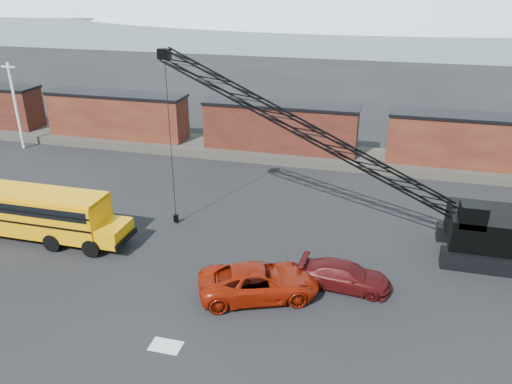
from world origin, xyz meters
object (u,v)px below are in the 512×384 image
Objects in this scene: maroon_suv at (345,276)px; crawler_crane at (333,145)px; school_bus at (34,212)px; red_pickup at (259,282)px.

maroon_suv is 0.21× the size of crawler_crane.
school_bus reaches higher than red_pickup.
school_bus is 2.45× the size of maroon_suv.
crawler_crane reaches higher than red_pickup.
maroon_suv is (4.15, 1.91, -0.16)m from red_pickup.
maroon_suv is at bearing -73.17° from crawler_crane.
maroon_suv is (18.98, -0.50, -1.10)m from school_bus.
crawler_crane is at bearing 20.25° from maroon_suv.
crawler_crane is at bearing 14.64° from school_bus.
red_pickup is 1.28× the size of maroon_suv.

